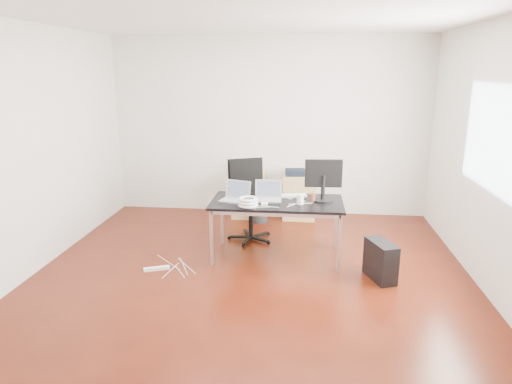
# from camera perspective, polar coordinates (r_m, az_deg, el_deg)

# --- Properties ---
(room_shell) EXTENTS (5.00, 5.00, 5.00)m
(room_shell) POSITION_cam_1_polar(r_m,az_deg,el_deg) (4.86, -0.27, 4.62)
(room_shell) COLOR #3E1107
(room_shell) RESTS_ON ground
(desk) EXTENTS (1.60, 0.80, 0.73)m
(desk) POSITION_cam_1_polar(r_m,az_deg,el_deg) (5.59, 2.63, -1.66)
(desk) COLOR black
(desk) RESTS_ON ground
(office_chair) EXTENTS (0.63, 0.64, 1.08)m
(office_chair) POSITION_cam_1_polar(r_m,az_deg,el_deg) (6.25, -0.89, -0.51)
(office_chair) COLOR black
(office_chair) RESTS_ON ground
(filing_cabinet_left) EXTENTS (0.50, 0.50, 0.70)m
(filing_cabinet_left) POSITION_cam_1_polar(r_m,az_deg,el_deg) (7.29, -0.91, -0.31)
(filing_cabinet_left) COLOR tan
(filing_cabinet_left) RESTS_ON ground
(filing_cabinet_right) EXTENTS (0.50, 0.50, 0.70)m
(filing_cabinet_right) POSITION_cam_1_polar(r_m,az_deg,el_deg) (7.24, 5.44, -0.50)
(filing_cabinet_right) COLOR tan
(filing_cabinet_right) RESTS_ON ground
(pc_tower) EXTENTS (0.35, 0.49, 0.44)m
(pc_tower) POSITION_cam_1_polar(r_m,az_deg,el_deg) (5.33, 15.30, -8.27)
(pc_tower) COLOR black
(pc_tower) RESTS_ON ground
(wastebasket) EXTENTS (0.30, 0.30, 0.28)m
(wastebasket) POSITION_cam_1_polar(r_m,az_deg,el_deg) (7.04, 0.48, -2.67)
(wastebasket) COLOR black
(wastebasket) RESTS_ON ground
(power_strip) EXTENTS (0.30, 0.17, 0.04)m
(power_strip) POSITION_cam_1_polar(r_m,az_deg,el_deg) (5.57, -12.31, -9.33)
(power_strip) COLOR white
(power_strip) RESTS_ON ground
(laptop_left) EXTENTS (0.39, 0.33, 0.23)m
(laptop_left) POSITION_cam_1_polar(r_m,az_deg,el_deg) (5.59, -2.55, -0.50)
(laptop_left) COLOR silver
(laptop_left) RESTS_ON desk
(laptop_right) EXTENTS (0.34, 0.26, 0.23)m
(laptop_right) POSITION_cam_1_polar(r_m,az_deg,el_deg) (5.61, 1.52, -0.43)
(laptop_right) COLOR silver
(laptop_right) RESTS_ON desk
(monitor) EXTENTS (0.45, 0.26, 0.51)m
(monitor) POSITION_cam_1_polar(r_m,az_deg,el_deg) (5.58, 8.41, 1.76)
(monitor) COLOR black
(monitor) RESTS_ON desk
(keyboard) EXTENTS (0.46, 0.20, 0.02)m
(keyboard) POSITION_cam_1_polar(r_m,az_deg,el_deg) (5.78, 4.18, -0.45)
(keyboard) COLOR white
(keyboard) RESTS_ON desk
(cup_white) EXTENTS (0.09, 0.09, 0.12)m
(cup_white) POSITION_cam_1_polar(r_m,az_deg,el_deg) (5.45, 5.54, -0.93)
(cup_white) COLOR white
(cup_white) RESTS_ON desk
(cup_brown) EXTENTS (0.08, 0.08, 0.10)m
(cup_brown) POSITION_cam_1_polar(r_m,az_deg,el_deg) (5.58, 7.04, -0.70)
(cup_brown) COLOR #5B2F1F
(cup_brown) RESTS_ON desk
(cable_coil) EXTENTS (0.24, 0.24, 0.11)m
(cable_coil) POSITION_cam_1_polar(r_m,az_deg,el_deg) (5.34, -1.00, -1.27)
(cable_coil) COLOR white
(cable_coil) RESTS_ON desk
(power_adapter) EXTENTS (0.07, 0.07, 0.03)m
(power_adapter) POSITION_cam_1_polar(r_m,az_deg,el_deg) (5.40, 1.07, -1.50)
(power_adapter) COLOR white
(power_adapter) RESTS_ON desk
(speaker) EXTENTS (0.11, 0.10, 0.18)m
(speaker) POSITION_cam_1_polar(r_m,az_deg,el_deg) (7.14, -1.11, 2.99)
(speaker) COLOR #9E9E9E
(speaker) RESTS_ON filing_cabinet_left
(navy_garment) EXTENTS (0.32, 0.27, 0.09)m
(navy_garment) POSITION_cam_1_polar(r_m,az_deg,el_deg) (7.08, 4.92, 2.46)
(navy_garment) COLOR black
(navy_garment) RESTS_ON filing_cabinet_right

